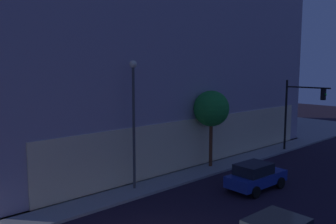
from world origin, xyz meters
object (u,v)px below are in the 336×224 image
at_px(street_lamp_sidewalk, 134,109).
at_px(sidewalk_tree, 211,109).
at_px(modern_building, 102,33).
at_px(traffic_light_far_corner, 299,105).
at_px(car_blue, 256,176).

height_order(street_lamp_sidewalk, sidewalk_tree, street_lamp_sidewalk).
bearing_deg(street_lamp_sidewalk, sidewalk_tree, 0.44).
height_order(modern_building, traffic_light_far_corner, modern_building).
bearing_deg(street_lamp_sidewalk, car_blue, -41.37).
relative_size(traffic_light_far_corner, car_blue, 1.48).
relative_size(sidewalk_tree, car_blue, 1.34).
xyz_separation_m(modern_building, sidewalk_tree, (0.01, -14.11, -6.25)).
distance_m(modern_building, sidewalk_tree, 15.43).
bearing_deg(modern_building, traffic_light_far_corner, -61.08).
distance_m(traffic_light_far_corner, street_lamp_sidewalk, 16.04).
distance_m(street_lamp_sidewalk, car_blue, 8.33).
xyz_separation_m(traffic_light_far_corner, car_blue, (-10.45, -2.80, -3.28)).
distance_m(modern_building, street_lamp_sidewalk, 16.77).
height_order(street_lamp_sidewalk, car_blue, street_lamp_sidewalk).
bearing_deg(modern_building, car_blue, -94.59).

